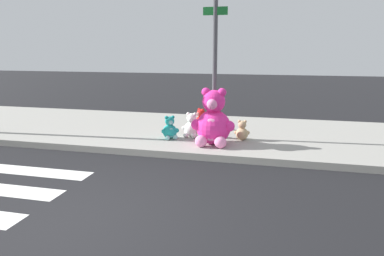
{
  "coord_description": "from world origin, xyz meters",
  "views": [
    {
      "loc": [
        2.49,
        -3.86,
        2.24
      ],
      "look_at": [
        0.65,
        3.6,
        0.55
      ],
      "focal_mm": 33.22,
      "sensor_mm": 36.0,
      "label": 1
    }
  ],
  "objects_px": {
    "plush_teal": "(170,130)",
    "plush_red": "(200,121)",
    "plush_pink_large": "(213,122)",
    "plush_tan": "(242,132)",
    "sign_pole": "(215,67)",
    "plush_white": "(191,127)"
  },
  "relations": [
    {
      "from": "plush_red",
      "to": "plush_tan",
      "type": "relative_size",
      "value": 1.15
    },
    {
      "from": "plush_teal",
      "to": "plush_tan",
      "type": "height_order",
      "value": "plush_teal"
    },
    {
      "from": "plush_white",
      "to": "plush_tan",
      "type": "xyz_separation_m",
      "value": [
        1.24,
        -0.01,
        -0.05
      ]
    },
    {
      "from": "plush_pink_large",
      "to": "plush_tan",
      "type": "xyz_separation_m",
      "value": [
        0.59,
        0.57,
        -0.32
      ]
    },
    {
      "from": "sign_pole",
      "to": "plush_teal",
      "type": "height_order",
      "value": "sign_pole"
    },
    {
      "from": "plush_pink_large",
      "to": "plush_tan",
      "type": "distance_m",
      "value": 0.88
    },
    {
      "from": "plush_pink_large",
      "to": "plush_white",
      "type": "xyz_separation_m",
      "value": [
        -0.65,
        0.59,
        -0.27
      ]
    },
    {
      "from": "plush_pink_large",
      "to": "plush_tan",
      "type": "height_order",
      "value": "plush_pink_large"
    },
    {
      "from": "plush_red",
      "to": "plush_pink_large",
      "type": "bearing_deg",
      "value": -67.54
    },
    {
      "from": "plush_pink_large",
      "to": "plush_red",
      "type": "bearing_deg",
      "value": 112.46
    },
    {
      "from": "sign_pole",
      "to": "plush_tan",
      "type": "distance_m",
      "value": 1.65
    },
    {
      "from": "plush_tan",
      "to": "plush_red",
      "type": "bearing_deg",
      "value": 141.92
    },
    {
      "from": "plush_teal",
      "to": "plush_red",
      "type": "distance_m",
      "value": 1.35
    },
    {
      "from": "plush_pink_large",
      "to": "plush_white",
      "type": "height_order",
      "value": "plush_pink_large"
    },
    {
      "from": "sign_pole",
      "to": "plush_pink_large",
      "type": "relative_size",
      "value": 2.51
    },
    {
      "from": "plush_tan",
      "to": "sign_pole",
      "type": "bearing_deg",
      "value": 178.82
    },
    {
      "from": "plush_teal",
      "to": "plush_tan",
      "type": "bearing_deg",
      "value": 10.38
    },
    {
      "from": "plush_pink_large",
      "to": "plush_tan",
      "type": "relative_size",
      "value": 2.64
    },
    {
      "from": "plush_teal",
      "to": "plush_red",
      "type": "bearing_deg",
      "value": 69.83
    },
    {
      "from": "sign_pole",
      "to": "plush_pink_large",
      "type": "xyz_separation_m",
      "value": [
        0.09,
        -0.59,
        -1.19
      ]
    },
    {
      "from": "sign_pole",
      "to": "plush_pink_large",
      "type": "distance_m",
      "value": 1.33
    },
    {
      "from": "plush_red",
      "to": "plush_tan",
      "type": "xyz_separation_m",
      "value": [
        1.22,
        -0.96,
        -0.03
      ]
    }
  ]
}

